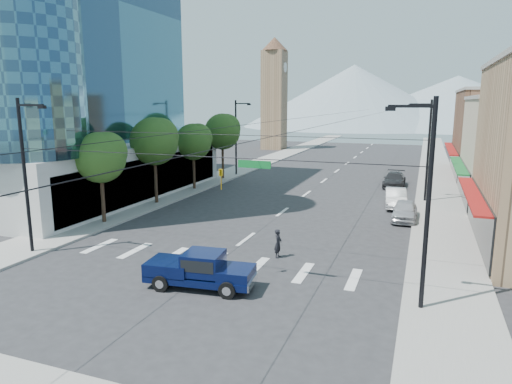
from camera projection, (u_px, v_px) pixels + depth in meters
The scene contains 19 objects.
ground at pixel (205, 271), 24.13m from camera, with size 160.00×160.00×0.00m, color #28282B.
sidewalk_left at pixel (256, 164), 65.00m from camera, with size 4.00×120.00×0.15m, color gray.
sidewalk_right at pixel (436, 173), 56.80m from camera, with size 4.00×120.00×0.15m, color gray.
office_tower at pixel (18, 41), 43.04m from camera, with size 29.50×27.00×30.00m.
clock_tower at pixel (274, 92), 84.73m from camera, with size 4.80×4.80×20.40m.
mountain_left at pixel (354, 96), 165.07m from camera, with size 80.00×80.00×22.00m, color gray.
mountain_right at pixel (457, 101), 162.70m from camera, with size 90.00×90.00×18.00m, color gray.
tree_near at pixel (102, 156), 32.55m from camera, with size 3.65×3.64×6.71m.
tree_midnear at pixel (156, 140), 38.88m from camera, with size 4.09×4.09×7.52m.
tree_midfar at pixel (195, 141), 45.43m from camera, with size 3.65×3.64×6.71m.
tree_far at pixel (224, 131), 51.75m from camera, with size 4.09×4.09×7.52m.
signal_rig at pixel (197, 188), 22.25m from camera, with size 21.80×0.20×9.00m.
lamp_pole_nw at pixel (237, 135), 54.41m from camera, with size 2.00×0.25×9.00m.
lamp_pole_ne at pixel (427, 147), 39.76m from camera, with size 2.00×0.25×9.00m.
pickup_truck at pixel (200, 269), 21.77m from camera, with size 5.44×2.50×1.78m.
pedestrian at pixel (278, 243), 26.03m from camera, with size 0.61×0.40×1.66m, color black.
parked_car_near at pixel (405, 211), 34.23m from camera, with size 1.78×4.43×1.51m, color #B9B8BE.
parked_car_mid at pixel (396, 198), 38.65m from camera, with size 1.66×4.77×1.57m, color silver.
parked_car_far at pixel (394, 180), 47.85m from camera, with size 2.14×5.26×1.53m, color #2B2B2D.
Camera 1 is at (10.52, -20.49, 8.76)m, focal length 32.00 mm.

